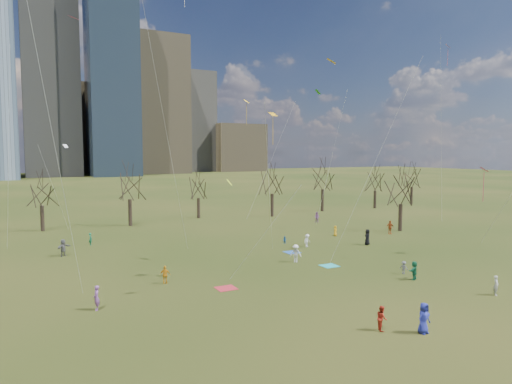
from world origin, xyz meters
name	(u,v)px	position (x,y,z in m)	size (l,w,h in m)	color
ground	(324,290)	(0.00, 0.00, 0.00)	(500.00, 500.00, 0.00)	black
downtown_skyline	(63,94)	(-2.43, 210.64, 39.01)	(212.50, 78.00, 118.00)	slate
bare_tree_row	(180,185)	(-0.09, 37.22, 6.12)	(113.04, 29.80, 9.50)	black
blanket_teal	(329,266)	(5.05, 6.16, 0.01)	(1.60, 1.50, 0.03)	teal
blanket_navy	(292,252)	(5.03, 13.04, 0.01)	(1.60, 1.50, 0.03)	#2353A4
blanket_crimson	(226,288)	(-6.86, 3.97, 0.01)	(1.60, 1.50, 0.03)	#B0232F
person_0	(424,318)	(0.19, -10.06, 0.96)	(0.93, 0.61, 1.91)	#242C9E
person_1	(496,285)	(11.07, -7.20, 0.77)	(0.56, 0.37, 1.54)	silver
person_2	(382,318)	(-1.75, -8.51, 0.78)	(0.76, 0.59, 1.56)	#B62A1A
person_3	(404,268)	(9.32, 0.67, 0.59)	(0.77, 0.44, 1.19)	#5C5C60
person_4	(165,275)	(-10.89, 7.53, 0.77)	(0.90, 0.38, 1.54)	orange
person_5	(414,270)	(8.74, -1.12, 0.82)	(1.51, 0.48, 1.63)	#186D46
person_6	(367,237)	(15.21, 12.40, 0.95)	(0.93, 0.60, 1.90)	black
person_7	(97,298)	(-16.98, 3.42, 0.87)	(0.64, 0.42, 1.75)	#8B4F9E
person_8	(285,240)	(6.67, 17.38, 0.47)	(0.46, 0.36, 0.94)	#255DA4
person_9	(296,253)	(2.97, 9.00, 0.90)	(1.16, 0.67, 1.80)	silver
person_10	(390,227)	(22.91, 16.75, 0.92)	(1.08, 0.45, 1.84)	#9F3D16
person_11	(63,248)	(-17.68, 22.65, 0.92)	(1.71, 0.54, 1.84)	#5B5A5E
person_12	(335,231)	(15.45, 19.01, 0.69)	(0.67, 0.44, 1.37)	gold
person_13	(91,239)	(-14.32, 27.43, 0.74)	(0.54, 0.35, 1.48)	#1A794F
person_14	(317,217)	(19.97, 29.74, 0.84)	(0.82, 0.64, 1.69)	#8C4C99
person_15	(307,241)	(8.14, 14.72, 0.76)	(0.98, 0.56, 1.51)	silver
kites_airborne	(263,141)	(1.17, 12.67, 12.19)	(61.65, 37.83, 26.06)	#F3AA14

